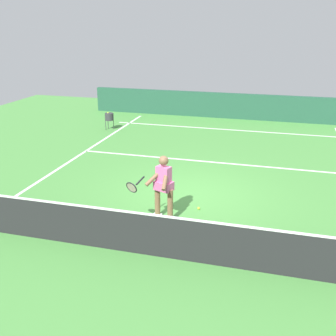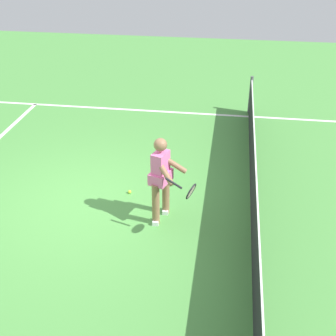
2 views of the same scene
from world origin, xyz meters
The scene contains 5 objects.
ground_plane centered at (0.00, 0.00, 0.00)m, with size 25.25×25.25×0.00m, color #4C9342.
sideline_left_marking centered at (-4.43, 0.00, 0.00)m, with size 0.10×17.43×0.01m, color white.
court_net centered at (0.00, 3.06, 0.46)m, with size 9.55×0.08×0.99m.
tennis_player centered at (0.32, 1.50, 0.85)m, with size 0.98×0.87×1.55m.
tennis_ball_near centered at (-0.38, 0.76, 0.03)m, with size 0.07×0.07×0.07m, color #D1E533.
Camera 2 is at (6.62, 2.54, 4.70)m, focal length 47.81 mm.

